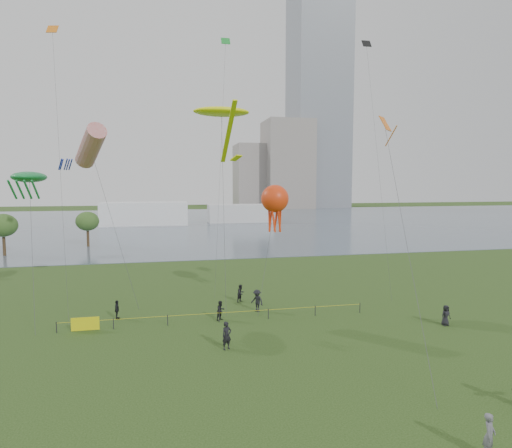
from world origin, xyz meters
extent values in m
plane|color=#1F3711|center=(0.00, 0.00, 0.00)|extent=(400.00, 400.00, 0.00)
cube|color=#50606E|center=(0.00, 100.00, 0.02)|extent=(400.00, 120.00, 0.08)
cube|color=slate|center=(62.00, 168.00, 60.00)|extent=(24.00, 24.00, 120.00)
cube|color=gray|center=(46.00, 162.00, 19.00)|extent=(20.00, 20.00, 38.00)
cube|color=gray|center=(32.00, 168.00, 14.00)|extent=(16.00, 18.00, 28.00)
cube|color=white|center=(-12.00, 95.00, 3.00)|extent=(22.00, 8.00, 6.00)
cube|color=silver|center=(14.00, 98.00, 2.50)|extent=(18.00, 7.00, 5.00)
cylinder|color=#3A2A1A|center=(-19.75, 57.34, 1.37)|extent=(0.44, 0.44, 2.74)
ellipsoid|color=#3C6025|center=(-19.75, 57.34, 4.44)|extent=(3.89, 3.89, 3.29)
cylinder|color=#3A2A1A|center=(-30.48, 50.00, 1.44)|extent=(0.44, 0.44, 2.87)
ellipsoid|color=#3C6025|center=(-30.48, 50.00, 4.66)|extent=(4.08, 4.08, 3.45)
cylinder|color=black|center=(-14.46, 12.48, 0.42)|extent=(0.07, 0.07, 0.85)
cylinder|color=black|center=(-10.46, 12.48, 0.42)|extent=(0.07, 0.07, 0.85)
cylinder|color=black|center=(-6.46, 12.48, 0.42)|extent=(0.07, 0.07, 0.85)
cylinder|color=black|center=(-2.46, 12.48, 0.42)|extent=(0.07, 0.07, 0.85)
cylinder|color=black|center=(1.54, 12.48, 0.42)|extent=(0.07, 0.07, 0.85)
cylinder|color=black|center=(5.54, 12.48, 0.42)|extent=(0.07, 0.07, 0.85)
cylinder|color=black|center=(9.54, 12.48, 0.42)|extent=(0.07, 0.07, 0.85)
cylinder|color=#C9CA17|center=(-2.46, 12.48, 0.75)|extent=(24.00, 0.03, 0.03)
cube|color=yellow|center=(-12.46, 12.48, 0.55)|extent=(2.00, 0.04, 1.00)
imported|color=slate|center=(6.10, -6.42, 0.91)|extent=(0.79, 0.75, 1.82)
imported|color=black|center=(-2.27, 12.96, 0.79)|extent=(0.97, 0.94, 1.58)
imported|color=black|center=(1.07, 14.65, 0.95)|extent=(1.31, 1.40, 1.90)
imported|color=black|center=(-10.45, 14.94, 0.77)|extent=(0.39, 0.91, 1.55)
imported|color=black|center=(14.60, 8.11, 0.80)|extent=(0.83, 0.59, 1.59)
imported|color=black|center=(-2.64, 6.83, 0.94)|extent=(0.80, 0.68, 1.87)
imported|color=black|center=(0.21, 17.84, 0.82)|extent=(1.00, 0.98, 1.63)
cylinder|color=#3F3F42|center=(-1.57, 15.96, 8.63)|extent=(0.27, 4.11, 17.26)
ellipsoid|color=#EAF70D|center=(-1.45, 18.01, 17.26)|extent=(4.99, 3.12, 0.78)
cube|color=#EAF70D|center=(-1.45, 13.81, 14.86)|extent=(0.36, 6.98, 4.09)
cube|color=#EAF70D|center=(-1.45, 10.01, 12.76)|extent=(0.95, 0.95, 0.42)
cylinder|color=#3F3F42|center=(-10.69, 17.62, 7.03)|extent=(3.63, 0.67, 14.07)
cylinder|color=red|center=(-12.49, 17.94, 14.07)|extent=(3.44, 4.94, 3.64)
cylinder|color=#1B2BBD|center=(-13.89, 16.74, 12.47)|extent=(0.60, 1.13, 0.88)
cylinder|color=#1B2BBD|center=(-14.17, 17.12, 12.47)|extent=(0.60, 1.13, 0.88)
cylinder|color=#1B2BBD|center=(-14.62, 16.97, 12.47)|extent=(0.60, 1.13, 0.88)
cylinder|color=#1B2BBD|center=(-14.62, 16.50, 12.47)|extent=(0.60, 1.13, 0.88)
cylinder|color=#1B2BBD|center=(-14.17, 16.36, 12.47)|extent=(0.60, 1.13, 0.88)
cylinder|color=#3F3F42|center=(-16.52, 14.84, 5.73)|extent=(1.36, 5.18, 11.48)
ellipsoid|color=#167D38|center=(-17.19, 17.42, 11.47)|extent=(2.49, 4.49, 0.87)
cylinder|color=#167D38|center=(-17.99, 15.82, 10.47)|extent=(0.16, 1.79, 1.54)
cylinder|color=#167D38|center=(-17.44, 15.82, 10.47)|extent=(0.16, 1.79, 1.54)
cylinder|color=#167D38|center=(-16.89, 15.82, 10.47)|extent=(0.16, 1.79, 1.54)
cylinder|color=#167D38|center=(-16.34, 15.82, 10.47)|extent=(0.16, 1.79, 1.54)
cylinder|color=#3F3F42|center=(1.86, 14.50, 4.81)|extent=(2.08, 2.53, 9.63)
sphere|color=red|center=(2.89, 15.75, 9.63)|extent=(2.41, 2.41, 2.41)
cylinder|color=red|center=(3.39, 15.75, 8.03)|extent=(0.18, 0.54, 2.60)
cylinder|color=red|center=(3.14, 16.18, 8.03)|extent=(0.49, 0.36, 2.61)
cylinder|color=red|center=(2.64, 16.18, 8.03)|extent=(0.49, 0.36, 2.61)
cylinder|color=red|center=(2.39, 15.75, 8.03)|extent=(0.18, 0.54, 2.60)
cylinder|color=red|center=(2.64, 15.32, 8.03)|extent=(0.49, 0.36, 2.61)
cylinder|color=red|center=(3.14, 15.32, 8.03)|extent=(0.49, 0.36, 2.61)
cylinder|color=#3F3F42|center=(8.01, 3.26, 7.68)|extent=(3.29, 11.98, 15.38)
cube|color=orange|center=(9.65, 9.23, 15.37)|extent=(1.34, 1.34, 1.09)
cylinder|color=orange|center=(9.65, 8.33, 14.37)|extent=(0.08, 1.58, 1.35)
cube|color=orange|center=(-15.50, 19.78, 23.91)|extent=(1.04, 1.00, 0.76)
cube|color=black|center=(13.61, 20.79, 24.93)|extent=(0.93, 0.60, 0.76)
cube|color=#198C2D|center=(-0.19, 24.05, 25.29)|extent=(1.05, 0.96, 0.76)
camera|label=1|loc=(-6.39, -20.36, 10.97)|focal=30.00mm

